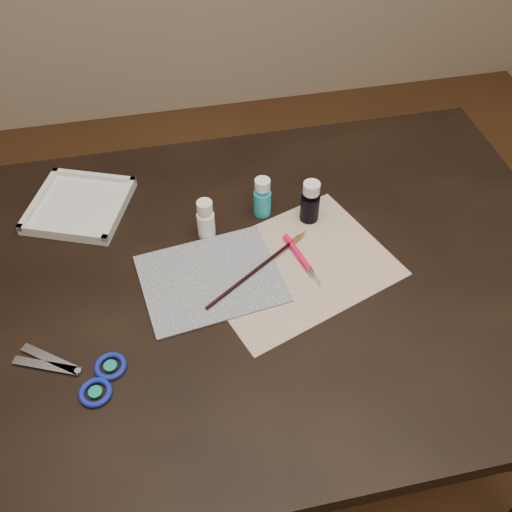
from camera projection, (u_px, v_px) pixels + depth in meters
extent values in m
cube|color=#422614|center=(256.00, 440.00, 1.68)|extent=(3.50, 3.50, 0.02)
cube|color=black|center=(256.00, 373.00, 1.39)|extent=(1.30, 0.90, 0.75)
cube|color=silver|center=(296.00, 266.00, 1.13)|extent=(0.44, 0.38, 0.00)
cube|color=#101E3B|center=(211.00, 278.00, 1.10)|extent=(0.29, 0.24, 0.00)
cylinder|color=white|center=(206.00, 219.00, 1.16)|extent=(0.04, 0.04, 0.09)
cylinder|color=#1E9FB3|center=(262.00, 197.00, 1.20)|extent=(0.04, 0.04, 0.09)
cylinder|color=black|center=(310.00, 202.00, 1.18)|extent=(0.05, 0.05, 0.10)
cube|color=silver|center=(79.00, 205.00, 1.23)|extent=(0.25, 0.25, 0.02)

